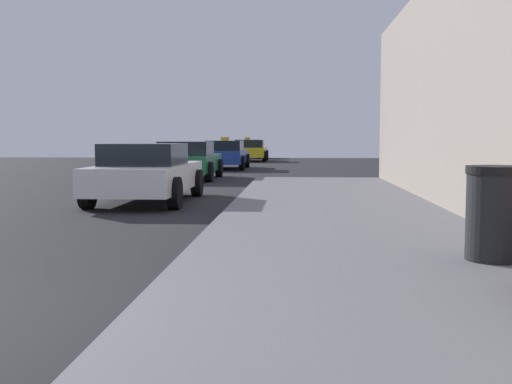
{
  "coord_description": "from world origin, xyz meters",
  "views": [
    {
      "loc": [
        3.23,
        -3.9,
        1.39
      ],
      "look_at": [
        2.71,
        4.33,
        0.68
      ],
      "focal_mm": 44.11,
      "sensor_mm": 36.0,
      "label": 1
    }
  ],
  "objects_px": {
    "car_red": "(248,149)",
    "car_yellow": "(251,150)",
    "car_blue": "(225,155)",
    "trash_bin": "(494,213)",
    "car_white": "(147,172)",
    "car_green": "(187,160)"
  },
  "relations": [
    {
      "from": "trash_bin",
      "to": "car_blue",
      "type": "relative_size",
      "value": 0.22
    },
    {
      "from": "car_red",
      "to": "trash_bin",
      "type": "bearing_deg",
      "value": -81.83
    },
    {
      "from": "trash_bin",
      "to": "car_green",
      "type": "distance_m",
      "value": 15.59
    },
    {
      "from": "car_green",
      "to": "car_red",
      "type": "height_order",
      "value": "car_red"
    },
    {
      "from": "trash_bin",
      "to": "car_blue",
      "type": "height_order",
      "value": "car_blue"
    },
    {
      "from": "car_yellow",
      "to": "car_blue",
      "type": "bearing_deg",
      "value": -92.64
    },
    {
      "from": "car_white",
      "to": "car_yellow",
      "type": "relative_size",
      "value": 1.08
    },
    {
      "from": "car_red",
      "to": "car_yellow",
      "type": "bearing_deg",
      "value": -83.98
    },
    {
      "from": "car_white",
      "to": "car_blue",
      "type": "relative_size",
      "value": 1.0
    },
    {
      "from": "trash_bin",
      "to": "car_yellow",
      "type": "bearing_deg",
      "value": 98.59
    },
    {
      "from": "car_green",
      "to": "car_red",
      "type": "xyz_separation_m",
      "value": [
        0.28,
        22.93,
        0.0
      ]
    },
    {
      "from": "car_blue",
      "to": "car_yellow",
      "type": "height_order",
      "value": "car_blue"
    },
    {
      "from": "trash_bin",
      "to": "car_yellow",
      "type": "relative_size",
      "value": 0.24
    },
    {
      "from": "car_green",
      "to": "car_red",
      "type": "relative_size",
      "value": 0.91
    },
    {
      "from": "car_blue",
      "to": "car_red",
      "type": "relative_size",
      "value": 0.98
    },
    {
      "from": "trash_bin",
      "to": "car_blue",
      "type": "bearing_deg",
      "value": 103.42
    },
    {
      "from": "car_red",
      "to": "car_green",
      "type": "bearing_deg",
      "value": -90.7
    },
    {
      "from": "car_blue",
      "to": "car_yellow",
      "type": "relative_size",
      "value": 1.09
    },
    {
      "from": "car_blue",
      "to": "car_red",
      "type": "xyz_separation_m",
      "value": [
        -0.21,
        15.83,
        0.0
      ]
    },
    {
      "from": "trash_bin",
      "to": "car_white",
      "type": "xyz_separation_m",
      "value": [
        -5.22,
        6.93,
        0.01
      ]
    },
    {
      "from": "car_white",
      "to": "car_red",
      "type": "height_order",
      "value": "car_red"
    },
    {
      "from": "car_yellow",
      "to": "car_red",
      "type": "bearing_deg",
      "value": 96.02
    }
  ]
}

